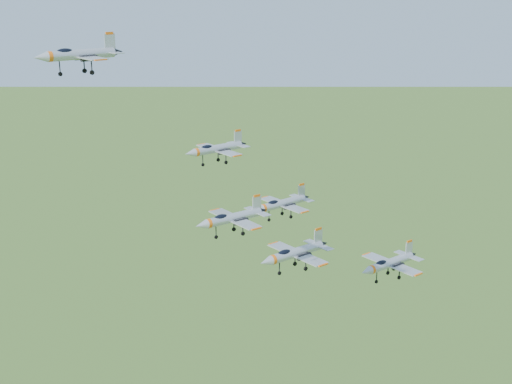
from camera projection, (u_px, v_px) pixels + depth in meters
jet_lead at (79, 54)px, 101.55m from camera, size 13.74×11.30×3.68m
jet_left_high at (216, 149)px, 101.71m from camera, size 10.76×8.86×2.88m
jet_right_high at (232, 218)px, 89.38m from camera, size 10.93×8.97×2.93m
jet_left_low at (281, 203)px, 117.90m from camera, size 12.37×10.20×3.31m
jet_right_low at (294, 253)px, 103.68m from camera, size 13.12×10.82×3.51m
jet_trail at (389, 263)px, 120.90m from camera, size 13.92×11.47×3.72m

